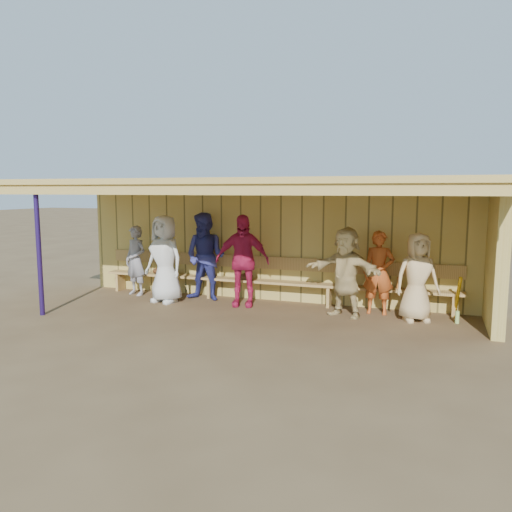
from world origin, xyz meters
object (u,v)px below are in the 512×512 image
Objects in this scene: player_c at (206,257)px; player_d at (242,261)px; player_b at (165,259)px; player_h at (417,277)px; player_g at (379,273)px; player_f at (346,272)px; player_a at (136,261)px; bench at (268,276)px.

player_d is at bearing -14.01° from player_c.
player_b is at bearing -144.78° from player_c.
player_c reaches higher than player_d.
player_h is at bearing -12.12° from player_d.
player_c is 1.18× the size of player_g.
player_f is 0.67m from player_g.
player_d is 1.17× the size of player_g.
player_f is (4.68, -0.33, 0.06)m from player_a.
player_c is 1.01× the size of player_d.
player_b is (0.97, -0.42, 0.14)m from player_a.
player_g is (2.63, 0.25, -0.13)m from player_d.
player_b is at bearing -157.67° from player_f.
player_h is (5.92, -0.26, 0.02)m from player_a.
player_c reaches higher than player_b.
bench is (1.29, 0.31, -0.39)m from player_c.
player_d reaches higher than player_b.
player_b is at bearing -175.03° from player_g.
player_b is at bearing -158.59° from bench.
bench is at bearing 33.74° from player_b.
player_b is 1.09× the size of player_f.
player_c is at bearing 17.64° from player_a.
player_h is (4.25, -0.32, -0.13)m from player_c.
player_d is 0.24× the size of bench.
player_a is at bearing -163.10° from player_f.
player_a is at bearing 164.73° from player_d.
player_h is at bearing -3.12° from player_c.
player_h is (3.33, -0.07, -0.13)m from player_d.
player_b is 0.24× the size of bench.
player_d reaches higher than player_f.
player_h is at bearing 14.17° from player_b.
player_c is at bearing 178.60° from player_g.
player_b reaches higher than player_a.
player_d is at bearing 11.46° from player_a.
player_d is at bearing -175.98° from player_g.
bench is at bearing 22.69° from player_a.
player_f is at bearing -21.89° from bench.
player_c is at bearing -166.36° from player_f.
player_b reaches higher than player_f.
player_f is 0.22× the size of bench.
player_f is 1.06× the size of player_g.
player_f is (2.08, -0.13, -0.09)m from player_d.
player_d is 1.16× the size of player_h.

